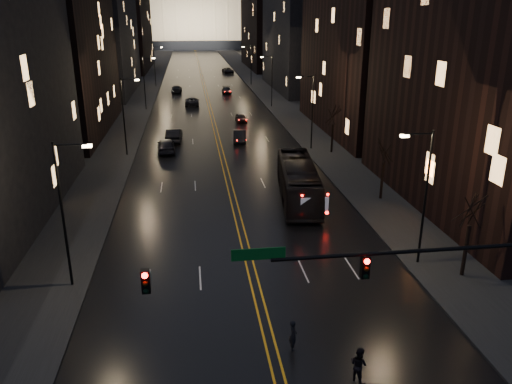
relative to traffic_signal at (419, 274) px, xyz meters
name	(u,v)px	position (x,y,z in m)	size (l,w,h in m)	color
ground	(280,384)	(-5.91, 0.00, -5.10)	(900.00, 900.00, 0.00)	black
road	(201,72)	(-5.91, 130.00, -5.09)	(20.00, 320.00, 0.02)	black
sidewalk_left	(151,73)	(-19.91, 130.00, -5.02)	(8.00, 320.00, 0.16)	black
sidewalk_right	(249,71)	(8.09, 130.00, -5.02)	(8.00, 320.00, 0.16)	black
center_line	(201,72)	(-5.91, 130.00, -5.08)	(0.62, 320.00, 0.01)	orange
building_left_mid	(52,27)	(-26.91, 54.00, 8.90)	(12.00, 30.00, 28.00)	black
building_left_far	(101,44)	(-26.91, 92.00, 4.90)	(12.00, 34.00, 20.00)	black
building_left_dist	(126,28)	(-26.91, 140.00, 6.90)	(12.00, 40.00, 24.00)	black
building_right_near	(499,62)	(15.09, 20.00, 6.90)	(12.00, 26.00, 24.00)	black
building_right_mid	(302,28)	(15.09, 92.00, 7.90)	(12.00, 34.00, 26.00)	black
building_right_dist	(267,31)	(15.09, 140.00, 5.90)	(12.00, 40.00, 22.00)	black
capitol	(193,12)	(-5.91, 250.00, 12.05)	(90.00, 50.00, 58.50)	black
traffic_signal	(419,274)	(0.00, 0.00, 0.00)	(17.29, 0.45, 7.00)	black
streetlamp_right_near	(423,192)	(4.91, 10.00, -0.02)	(2.13, 0.25, 9.00)	black
streetlamp_left_near	(65,208)	(-16.72, 10.00, -0.02)	(2.13, 0.25, 9.00)	black
streetlamp_right_mid	(311,108)	(4.91, 40.00, -0.02)	(2.13, 0.25, 9.00)	black
streetlamp_left_mid	(125,113)	(-16.72, 40.00, -0.02)	(2.13, 0.25, 9.00)	black
streetlamp_right_far	(271,78)	(4.91, 70.00, -0.02)	(2.13, 0.25, 9.00)	black
streetlamp_left_far	(145,80)	(-16.72, 70.00, -0.02)	(2.13, 0.25, 9.00)	black
streetlamp_right_dist	(250,63)	(4.91, 100.00, -0.02)	(2.13, 0.25, 9.00)	black
streetlamp_left_dist	(155,64)	(-16.72, 100.00, -0.02)	(2.13, 0.25, 9.00)	black
tree_right_near	(472,210)	(7.09, 8.00, -0.58)	(2.40, 2.40, 6.65)	black
tree_right_mid	(385,150)	(7.09, 22.00, -0.58)	(2.40, 2.40, 6.65)	black
tree_right_far	(333,115)	(7.09, 38.00, -0.58)	(2.40, 2.40, 6.65)	black
bus	(298,181)	(-0.22, 22.98, -3.36)	(2.93, 12.54, 3.49)	black
oncoming_car_a	(166,145)	(-12.40, 41.04, -4.25)	(2.01, 5.00, 1.70)	black
oncoming_car_b	(174,135)	(-11.58, 46.31, -4.24)	(1.82, 5.23, 1.72)	black
oncoming_car_c	(192,101)	(-8.97, 73.61, -4.36)	(2.46, 5.34, 1.48)	black
oncoming_car_d	(177,89)	(-12.03, 90.15, -4.36)	(2.08, 5.12, 1.49)	black
receding_car_a	(240,137)	(-3.18, 44.87, -4.35)	(1.59, 4.55, 1.50)	black
receding_car_b	(241,118)	(-1.69, 57.54, -4.43)	(1.59, 3.95, 1.35)	black
receding_car_c	(227,90)	(-1.65, 87.10, -4.42)	(1.91, 4.69, 1.36)	black
receding_car_d	(228,71)	(1.70, 125.91, -4.34)	(2.54, 5.52, 1.53)	black
pedestrian_a	(293,335)	(-4.87, 2.34, -4.29)	(0.59, 0.39, 1.63)	black
pedestrian_b	(359,364)	(-2.42, -0.23, -4.24)	(0.83, 0.46, 1.72)	black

